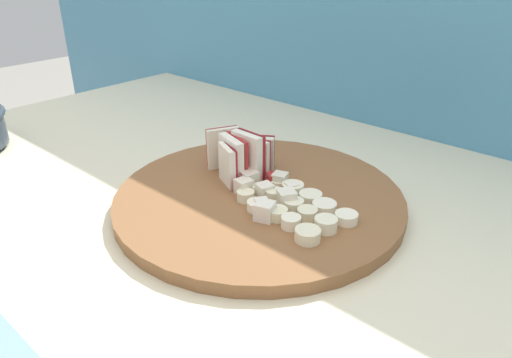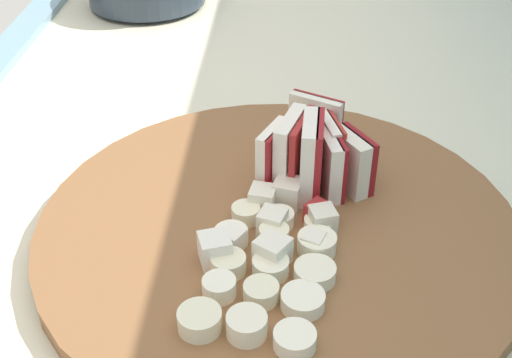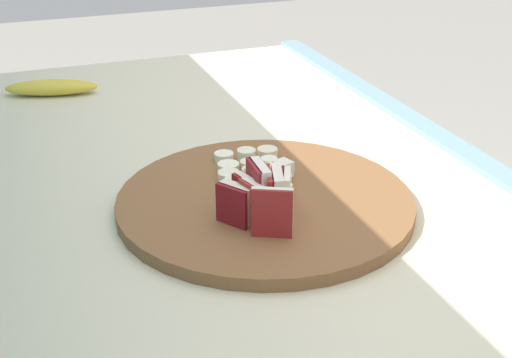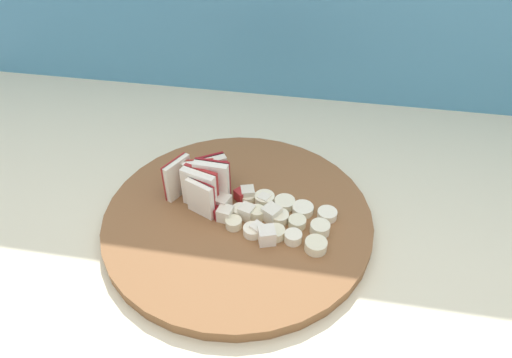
% 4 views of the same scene
% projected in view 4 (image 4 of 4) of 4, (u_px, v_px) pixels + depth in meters
% --- Properties ---
extents(tile_backsplash, '(2.40, 0.04, 1.36)m').
position_uv_depth(tile_backsplash, '(288.00, 163.00, 1.04)').
color(tile_backsplash, '#4C8EB2').
rests_on(tile_backsplash, ground).
extents(cutting_board, '(0.37, 0.37, 0.02)m').
position_uv_depth(cutting_board, '(238.00, 218.00, 0.63)').
color(cutting_board, brown).
rests_on(cutting_board, tiled_countertop).
extents(apple_wedge_fan, '(0.09, 0.10, 0.07)m').
position_uv_depth(apple_wedge_fan, '(203.00, 181.00, 0.63)').
color(apple_wedge_fan, maroon).
rests_on(apple_wedge_fan, cutting_board).
extents(apple_dice_pile, '(0.10, 0.10, 0.02)m').
position_uv_depth(apple_dice_pile, '(246.00, 212.00, 0.61)').
color(apple_dice_pile, '#EFE5CC').
rests_on(apple_dice_pile, cutting_board).
extents(banana_slice_rows, '(0.15, 0.10, 0.02)m').
position_uv_depth(banana_slice_rows, '(283.00, 219.00, 0.61)').
color(banana_slice_rows, beige).
rests_on(banana_slice_rows, cutting_board).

